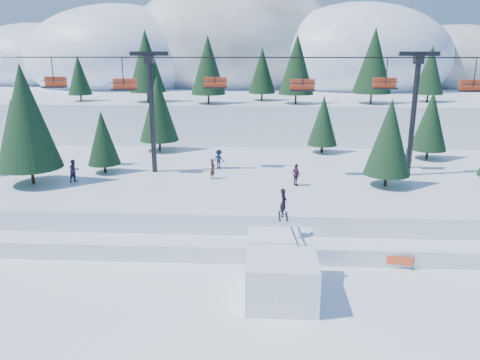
# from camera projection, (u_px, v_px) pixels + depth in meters

# --- Properties ---
(ground) EXTENTS (160.00, 160.00, 0.00)m
(ground) POSITION_uv_depth(u_px,v_px,m) (249.00, 307.00, 24.28)
(ground) COLOR white
(ground) RESTS_ON ground
(mid_shelf) EXTENTS (70.00, 22.00, 2.50)m
(mid_shelf) POSITION_uv_depth(u_px,v_px,m) (256.00, 187.00, 41.26)
(mid_shelf) COLOR white
(mid_shelf) RESTS_ON ground
(berm) EXTENTS (70.00, 6.00, 1.10)m
(berm) POSITION_uv_depth(u_px,v_px,m) (253.00, 238.00, 31.83)
(berm) COLOR white
(berm) RESTS_ON ground
(mountain_ridge) EXTENTS (119.00, 60.00, 26.46)m
(mountain_ridge) POSITION_uv_depth(u_px,v_px,m) (237.00, 67.00, 92.49)
(mountain_ridge) COLOR white
(mountain_ridge) RESTS_ON ground
(jump_kicker) EXTENTS (3.70, 5.05, 5.63)m
(jump_kicker) POSITION_uv_depth(u_px,v_px,m) (281.00, 272.00, 25.18)
(jump_kicker) COLOR white
(jump_kicker) RESTS_ON ground
(chairlift) EXTENTS (46.00, 3.21, 10.28)m
(chairlift) POSITION_uv_depth(u_px,v_px,m) (274.00, 94.00, 39.05)
(chairlift) COLOR black
(chairlift) RESTS_ON mid_shelf
(conifer_stand) EXTENTS (64.49, 17.79, 10.20)m
(conifer_stand) POSITION_uv_depth(u_px,v_px,m) (306.00, 119.00, 40.54)
(conifer_stand) COLOR black
(conifer_stand) RESTS_ON mid_shelf
(distant_skiers) EXTENTS (29.51, 7.48, 1.88)m
(distant_skiers) POSITION_uv_depth(u_px,v_px,m) (235.00, 165.00, 39.94)
(distant_skiers) COLOR #441E3A
(distant_skiers) RESTS_ON mid_shelf
(banner_near) EXTENTS (2.82, 0.51, 0.90)m
(banner_near) POSITION_uv_depth(u_px,v_px,m) (389.00, 260.00, 28.50)
(banner_near) COLOR black
(banner_near) RESTS_ON ground
(banner_far) EXTENTS (2.86, 0.22, 0.90)m
(banner_far) POSITION_uv_depth(u_px,v_px,m) (420.00, 257.00, 28.88)
(banner_far) COLOR black
(banner_far) RESTS_ON ground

